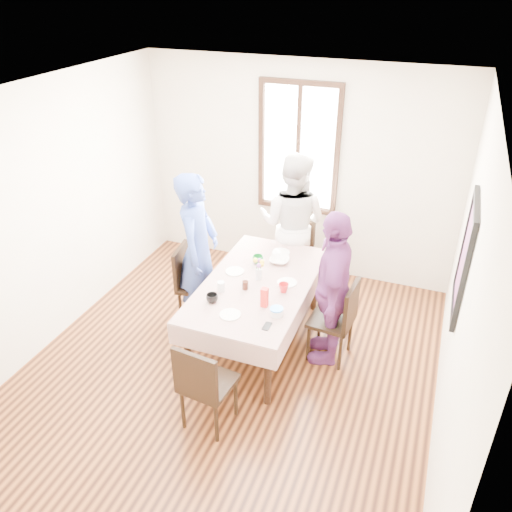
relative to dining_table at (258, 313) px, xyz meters
name	(u,v)px	position (x,y,z in m)	size (l,w,h in m)	color
ground	(229,368)	(-0.12, -0.51, -0.38)	(4.50, 4.50, 0.00)	black
back_wall	(298,171)	(-0.12, 1.74, 0.98)	(4.00, 4.00, 0.00)	beige
right_wall	(462,298)	(1.88, -0.51, 0.98)	(4.50, 4.50, 0.00)	beige
window_frame	(299,148)	(-0.12, 1.72, 1.27)	(1.02, 0.06, 1.62)	black
window_pane	(299,148)	(-0.12, 1.73, 1.27)	(0.90, 0.02, 1.50)	white
art_poster	(465,257)	(1.86, -0.21, 1.18)	(0.04, 0.76, 0.96)	red
dining_table	(258,313)	(0.00, 0.00, 0.00)	(0.93, 1.76, 0.75)	black
tablecloth	(258,283)	(0.00, 0.00, 0.38)	(1.05, 1.88, 0.01)	#53100A
chair_left	(198,285)	(-0.78, 0.16, 0.08)	(0.42, 0.42, 0.91)	black
chair_right	(331,320)	(0.78, 0.05, 0.08)	(0.42, 0.42, 0.91)	black
chair_far	(292,255)	(0.00, 1.21, 0.08)	(0.42, 0.42, 0.91)	black
chair_near	(208,383)	(0.00, -1.21, 0.08)	(0.42, 0.42, 0.91)	black
person_left	(198,251)	(-0.76, 0.16, 0.52)	(0.65, 0.43, 1.79)	#354B9C
person_far	(293,224)	(0.00, 1.19, 0.51)	(0.86, 0.67, 1.78)	silver
person_right	(332,288)	(0.76, 0.05, 0.45)	(0.97, 0.41, 1.66)	#6D2D6B
mug_black	(212,298)	(-0.29, -0.49, 0.43)	(0.11, 0.11, 0.09)	black
mug_flag	(284,288)	(0.30, -0.07, 0.43)	(0.10, 0.10, 0.09)	red
mug_green	(258,259)	(-0.14, 0.37, 0.43)	(0.12, 0.12, 0.09)	#0C7226
serving_bowl	(279,260)	(0.08, 0.46, 0.41)	(0.21, 0.21, 0.05)	white
juice_carton	(265,297)	(0.21, -0.37, 0.49)	(0.06, 0.06, 0.20)	red
butter_tub	(276,312)	(0.36, -0.46, 0.42)	(0.13, 0.13, 0.06)	white
jam_jar	(245,285)	(-0.07, -0.16, 0.43)	(0.06, 0.06, 0.09)	black
drinking_glass	(221,287)	(-0.28, -0.28, 0.44)	(0.07, 0.07, 0.11)	silver
smartphone	(267,326)	(0.34, -0.66, 0.39)	(0.06, 0.13, 0.01)	black
flower_vase	(259,274)	(-0.01, 0.06, 0.45)	(0.06, 0.06, 0.12)	silver
plate_left	(235,271)	(-0.30, 0.11, 0.39)	(0.20, 0.20, 0.01)	white
plate_right	(287,283)	(0.28, 0.10, 0.39)	(0.20, 0.20, 0.01)	white
plate_far	(281,252)	(0.03, 0.68, 0.39)	(0.20, 0.20, 0.01)	white
plate_near	(230,315)	(-0.04, -0.62, 0.39)	(0.20, 0.20, 0.01)	white
butter_lid	(277,309)	(0.36, -0.46, 0.46)	(0.12, 0.12, 0.01)	blue
flower_bunch	(259,265)	(-0.01, 0.06, 0.56)	(0.09, 0.09, 0.10)	yellow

